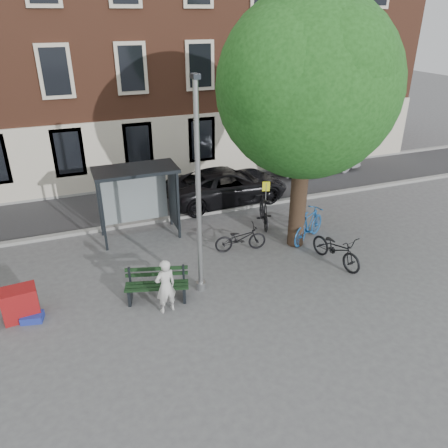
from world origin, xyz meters
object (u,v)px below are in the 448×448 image
bike_d (264,211)px  car_silver (316,158)px  bus_shelter (147,185)px  bike_b (309,225)px  notice_sign (266,194)px  lamppost (199,203)px  red_stand (20,303)px  bench (157,286)px  painter (165,286)px  bike_a (240,238)px  bike_c (336,249)px  car_dark (228,185)px

bike_d → car_silver: bearing=-120.8°
bus_shelter → bike_d: bearing=-11.0°
bike_b → notice_sign: notice_sign is taller
lamppost → red_stand: 5.45m
bench → red_stand: 3.62m
bus_shelter → bike_b: 5.90m
painter → bike_a: painter is taller
bike_a → notice_sign: 2.59m
lamppost → car_silver: (8.74, 7.94, -2.03)m
bike_c → bus_shelter: bearing=128.6°
bike_a → car_dark: size_ratio=0.34×
bike_d → car_dark: size_ratio=0.37×
bus_shelter → car_dark: bus_shelter is taller
lamppost → bike_b: 5.28m
painter → car_silver: painter is taller
bike_b → car_dark: car_dark is taller
car_silver → red_stand: size_ratio=5.08×
bench → car_silver: 12.83m
bus_shelter → car_silver: bearing=22.3°
painter → bike_d: (4.80, 3.95, -0.22)m
bike_a → car_dark: (1.17, 4.25, 0.26)m
painter → car_dark: size_ratio=0.31×
bike_c → car_dark: size_ratio=0.39×
notice_sign → bike_b: bearing=-50.0°
bike_a → red_stand: 7.03m
bike_a → bench: bearing=126.1°
car_silver → bike_b: bearing=142.7°
bike_a → car_silver: bearing=-39.5°
bike_d → car_silver: size_ratio=0.42×
bike_a → car_silver: 9.16m
bus_shelter → car_silver: (9.35, 3.84, -1.16)m
lamppost → bike_c: size_ratio=2.97×
bike_a → notice_sign: size_ratio=1.07×
bus_shelter → bike_d: bus_shelter is taller
painter → bench: painter is taller
bench → bike_a: (3.31, 1.77, 0.05)m
bus_shelter → red_stand: size_ratio=3.17×
bench → red_stand: size_ratio=2.07×
lamppost → bench: lamppost is taller
bike_d → lamppost: bearing=59.3°
bike_b → lamppost: bearing=77.3°
bus_shelter → notice_sign: (4.38, -0.61, -0.75)m
bike_a → bike_b: 2.56m
bench → bike_b: bike_b is taller
red_stand → lamppost: bearing=-5.0°
notice_sign → bus_shelter: bearing=-169.9°
lamppost → red_stand: lamppost is taller
bench → car_dark: size_ratio=0.36×
red_stand → bike_d: bearing=18.5°
lamppost → bike_b: size_ratio=3.01×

